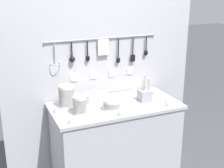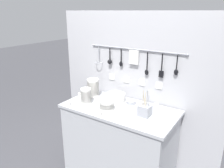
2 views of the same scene
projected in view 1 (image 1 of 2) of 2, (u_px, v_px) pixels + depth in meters
counter at (115, 146)px, 3.06m from camera, size 1.21×0.61×0.88m
back_wall at (102, 89)px, 3.20m from camera, size 2.01×0.11×1.86m
bowl_stack_back_corner at (80, 105)px, 2.67m from camera, size 0.12×0.12×0.17m
bowl_stack_wide_centre at (66, 96)px, 2.82m from camera, size 0.14×0.14×0.21m
bowl_stack_tall_left at (112, 105)px, 2.78m from camera, size 0.15×0.15×0.10m
plate_stack at (96, 97)px, 2.98m from camera, size 0.22×0.22×0.08m
steel_mixing_bowl at (113, 96)px, 3.08m from camera, size 0.11×0.11×0.03m
cutlery_caddy at (145, 95)px, 3.00m from camera, size 0.11×0.11×0.27m
cup_by_caddy at (169, 104)px, 2.87m from camera, size 0.05×0.05×0.05m
cup_back_left at (120, 114)px, 2.66m from camera, size 0.05×0.05×0.05m
cup_beside_plates at (72, 121)px, 2.51m from camera, size 0.05×0.05×0.05m
cup_mid_row at (168, 101)px, 2.94m from camera, size 0.05×0.05×0.05m
cup_front_left at (56, 111)px, 2.72m from camera, size 0.05×0.05×0.05m
cup_centre at (135, 90)px, 3.23m from camera, size 0.05×0.05×0.05m
cup_back_right at (155, 92)px, 3.18m from camera, size 0.05×0.05×0.05m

